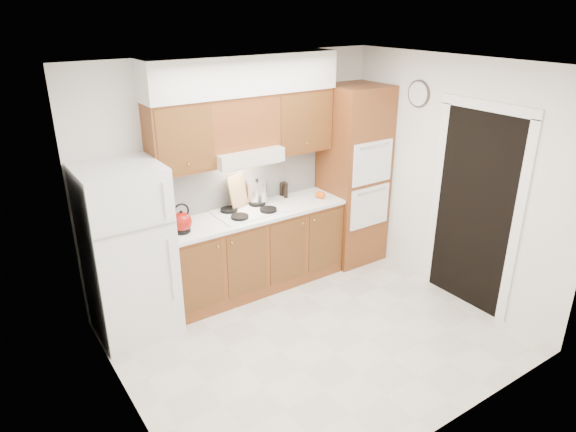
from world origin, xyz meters
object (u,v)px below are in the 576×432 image
object	(u,v)px
fridge	(128,252)
stock_pot	(257,192)
kettle	(182,222)
oven_cabinet	(353,176)

from	to	relation	value
fridge	stock_pot	bearing A→B (deg)	8.44
fridge	kettle	size ratio (longest dim) A/B	8.43
fridge	oven_cabinet	size ratio (longest dim) A/B	0.78
fridge	kettle	distance (m)	0.59
fridge	oven_cabinet	distance (m)	2.86
fridge	oven_cabinet	xyz separation A→B (m)	(2.85, 0.03, 0.24)
oven_cabinet	kettle	bearing A→B (deg)	-178.39
fridge	oven_cabinet	bearing A→B (deg)	0.70
fridge	stock_pot	world-z (taller)	fridge
oven_cabinet	kettle	distance (m)	2.29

